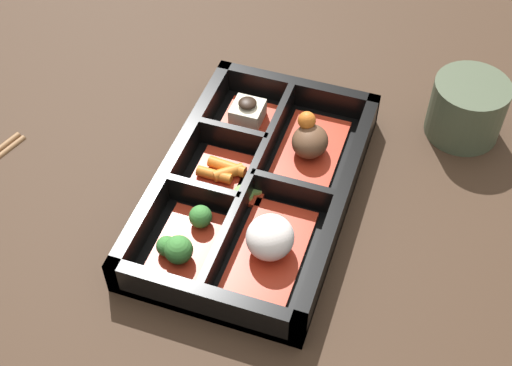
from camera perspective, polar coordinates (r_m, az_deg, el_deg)
ground_plane at (r=0.78m, az=0.00°, el=-1.20°), size 3.00×3.00×0.00m
bento_base at (r=0.78m, az=0.00°, el=-0.97°), size 0.32×0.20×0.01m
bento_rim at (r=0.77m, az=-0.14°, el=-0.10°), size 0.32×0.20×0.04m
bowl_stew at (r=0.80m, az=4.29°, el=3.10°), size 0.12×0.07×0.05m
bowl_rice at (r=0.71m, az=1.12°, el=-4.71°), size 0.12×0.07×0.05m
bowl_tofu at (r=0.84m, az=-0.67°, el=5.46°), size 0.07×0.06×0.03m
bowl_carrots at (r=0.79m, az=-2.71°, el=0.85°), size 0.07×0.06×0.02m
bowl_greens at (r=0.72m, az=-5.77°, el=-4.61°), size 0.09×0.06×0.03m
bowl_pickles at (r=0.77m, az=-0.53°, el=-0.69°), size 0.04×0.03×0.01m
tea_cup at (r=0.86m, az=16.54°, el=5.81°), size 0.09×0.09×0.07m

